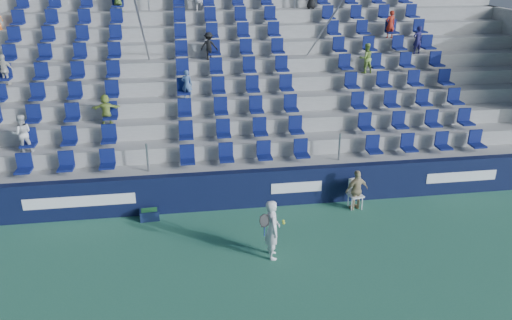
# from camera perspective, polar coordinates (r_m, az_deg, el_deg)

# --- Properties ---
(ground) EXTENTS (70.00, 70.00, 0.00)m
(ground) POSITION_cam_1_polar(r_m,az_deg,el_deg) (13.05, 0.95, -11.68)
(ground) COLOR #317256
(ground) RESTS_ON ground
(sponsor_wall) EXTENTS (24.00, 0.32, 1.20)m
(sponsor_wall) POSITION_cam_1_polar(r_m,az_deg,el_deg) (15.46, -0.91, -3.32)
(sponsor_wall) COLOR black
(sponsor_wall) RESTS_ON ground
(grandstand) EXTENTS (24.00, 8.17, 6.63)m
(grandstand) POSITION_cam_1_polar(r_m,az_deg,el_deg) (19.68, -2.94, 7.15)
(grandstand) COLOR #A4A59F
(grandstand) RESTS_ON ground
(tennis_player) EXTENTS (0.69, 0.64, 1.63)m
(tennis_player) POSITION_cam_1_polar(r_m,az_deg,el_deg) (12.88, 1.89, -7.91)
(tennis_player) COLOR silver
(tennis_player) RESTS_ON ground
(line_judge_chair) EXTENTS (0.49, 0.50, 0.94)m
(line_judge_chair) POSITION_cam_1_polar(r_m,az_deg,el_deg) (15.77, 11.23, -3.49)
(line_judge_chair) COLOR white
(line_judge_chair) RESTS_ON ground
(line_judge) EXTENTS (0.80, 0.45, 1.29)m
(line_judge) POSITION_cam_1_polar(r_m,az_deg,el_deg) (15.60, 11.43, -3.37)
(line_judge) COLOR tan
(line_judge) RESTS_ON ground
(ball_bin) EXTENTS (0.59, 0.41, 0.32)m
(ball_bin) POSITION_cam_1_polar(r_m,az_deg,el_deg) (15.24, -12.07, -6.07)
(ball_bin) COLOR #101C3C
(ball_bin) RESTS_ON ground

